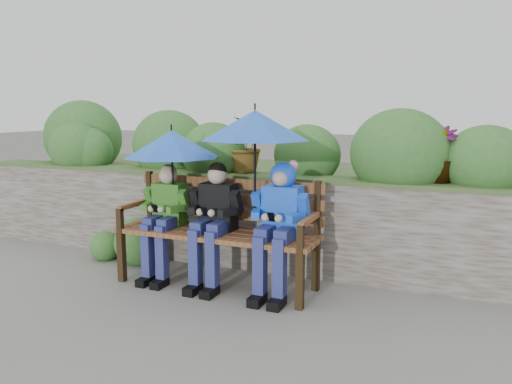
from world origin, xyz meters
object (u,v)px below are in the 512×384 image
at_px(boy_middle, 214,217).
at_px(umbrella_left, 172,144).
at_px(boy_right, 279,216).
at_px(park_bench, 220,224).
at_px(boy_left, 165,214).
at_px(umbrella_right, 255,125).

relative_size(boy_middle, umbrella_left, 1.27).
relative_size(boy_middle, boy_right, 0.98).
xyz_separation_m(park_bench, boy_middle, (-0.02, -0.10, 0.09)).
bearing_deg(boy_right, boy_left, -179.72).
bearing_deg(boy_right, boy_middle, -179.09).
distance_m(park_bench, umbrella_left, 0.93).
bearing_deg(park_bench, boy_middle, -99.79).
height_order(park_bench, boy_middle, boy_middle).
height_order(boy_left, boy_middle, boy_middle).
bearing_deg(umbrella_right, park_bench, 169.17).
xyz_separation_m(boy_left, umbrella_left, (0.08, 0.05, 0.71)).
xyz_separation_m(park_bench, boy_left, (-0.58, -0.10, 0.07)).
bearing_deg(park_bench, boy_right, -7.86).
distance_m(park_bench, boy_left, 0.59).
distance_m(park_bench, boy_right, 0.67).
height_order(park_bench, umbrella_right, umbrella_right).
bearing_deg(boy_left, umbrella_right, 1.05).
height_order(boy_left, umbrella_right, umbrella_right).
distance_m(boy_middle, boy_right, 0.67).
bearing_deg(umbrella_right, boy_left, -178.95).
bearing_deg(boy_left, park_bench, 9.42).
xyz_separation_m(boy_left, umbrella_right, (0.99, 0.02, 0.90)).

